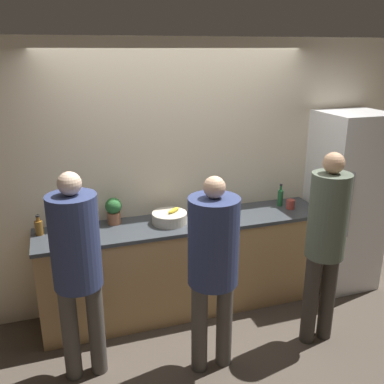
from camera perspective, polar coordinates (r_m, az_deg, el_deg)
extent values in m
plane|color=#4C4238|center=(4.26, 0.59, -17.27)|extent=(14.00, 14.00, 0.00)
cube|color=beige|center=(4.21, -2.08, 2.12)|extent=(5.20, 0.06, 2.60)
cube|color=tan|center=(4.29, -0.86, -9.85)|extent=(2.75, 0.57, 0.91)
cube|color=#383D42|center=(4.08, -0.89, -4.03)|extent=(2.78, 0.60, 0.03)
cube|color=white|center=(4.83, 19.69, -1.20)|extent=(0.65, 0.63, 1.90)
cylinder|color=#99999E|center=(4.44, 20.37, -1.69)|extent=(0.02, 0.02, 0.66)
cylinder|color=#4C4742|center=(3.61, -15.91, -17.62)|extent=(0.13, 0.13, 0.81)
cylinder|color=#4C4742|center=(3.61, -12.62, -17.26)|extent=(0.13, 0.13, 0.81)
cylinder|color=navy|center=(3.23, -15.34, -6.39)|extent=(0.36, 0.36, 0.71)
sphere|color=beige|center=(3.07, -16.03, 1.09)|extent=(0.17, 0.17, 0.17)
cylinder|color=#4C4742|center=(3.56, 1.00, -17.59)|extent=(0.13, 0.13, 0.79)
cylinder|color=#4C4742|center=(3.63, 4.32, -16.92)|extent=(0.13, 0.13, 0.79)
cylinder|color=navy|center=(3.22, 2.87, -6.58)|extent=(0.39, 0.39, 0.69)
sphere|color=#DBAD89|center=(3.06, 3.00, 0.64)|extent=(0.16, 0.16, 0.16)
cylinder|color=#38332D|center=(3.98, 15.49, -13.69)|extent=(0.13, 0.13, 0.83)
cylinder|color=#38332D|center=(4.07, 17.63, -13.12)|extent=(0.13, 0.13, 0.83)
cylinder|color=#515B4C|center=(3.68, 17.68, -3.06)|extent=(0.32, 0.32, 0.73)
sphere|color=tan|center=(3.55, 18.39, 3.69)|extent=(0.17, 0.17, 0.17)
cylinder|color=beige|center=(4.01, -3.00, -3.45)|extent=(0.33, 0.33, 0.10)
ellipsoid|color=yellow|center=(3.99, -2.45, -2.44)|extent=(0.15, 0.12, 0.04)
cylinder|color=#3D424C|center=(4.27, 2.74, -1.78)|extent=(0.12, 0.12, 0.13)
cylinder|color=#99754C|center=(4.23, 2.58, -0.51)|extent=(0.01, 0.05, 0.22)
cylinder|color=#99754C|center=(4.25, 2.87, -0.45)|extent=(0.03, 0.04, 0.23)
cylinder|color=#99754C|center=(4.23, 2.82, -0.54)|extent=(0.05, 0.01, 0.23)
cylinder|color=brown|center=(3.98, -19.73, -4.52)|extent=(0.07, 0.07, 0.13)
cylinder|color=brown|center=(3.95, -19.86, -3.39)|extent=(0.03, 0.03, 0.04)
cylinder|color=black|center=(3.94, -19.91, -3.02)|extent=(0.03, 0.03, 0.01)
cylinder|color=#236033|center=(4.52, 11.68, -0.79)|extent=(0.06, 0.06, 0.17)
cylinder|color=#236033|center=(4.48, 11.77, 0.53)|extent=(0.03, 0.03, 0.05)
cylinder|color=black|center=(4.47, 11.80, 0.96)|extent=(0.03, 0.03, 0.02)
cylinder|color=#A33D33|center=(4.47, 13.00, -1.60)|extent=(0.09, 0.09, 0.09)
cylinder|color=#9E6042|center=(4.05, -10.35, -3.41)|extent=(0.12, 0.12, 0.11)
sphere|color=#2D6B33|center=(4.01, -10.45, -1.82)|extent=(0.15, 0.15, 0.15)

